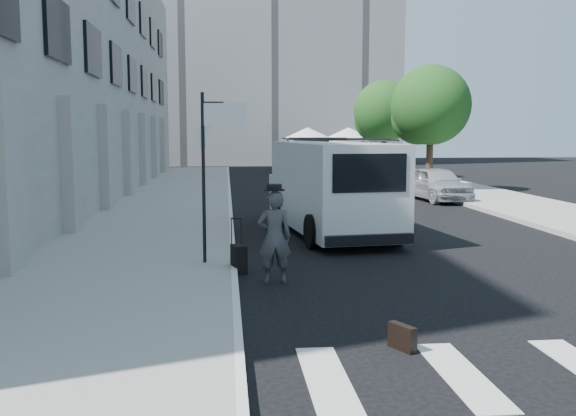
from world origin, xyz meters
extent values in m
plane|color=black|center=(0.00, 0.00, 0.00)|extent=(120.00, 120.00, 0.00)
cube|color=gray|center=(-4.25, 16.00, 0.07)|extent=(4.50, 48.00, 0.15)
cube|color=gray|center=(9.00, 20.00, 0.07)|extent=(4.00, 56.00, 0.15)
cube|color=slate|center=(2.00, 50.00, 12.50)|extent=(22.00, 12.00, 25.00)
cylinder|color=black|center=(-2.60, 3.20, 1.90)|extent=(0.07, 0.07, 3.50)
cube|color=white|center=(-2.60, 3.22, 2.75)|extent=(0.30, 0.03, 0.42)
cube|color=white|center=(-2.15, 3.20, 3.20)|extent=(0.85, 0.06, 0.45)
cylinder|color=black|center=(7.60, 20.00, 1.40)|extent=(0.32, 0.32, 2.80)
sphere|color=#1A4315|center=(7.60, 20.00, 4.13)|extent=(3.80, 3.80, 3.80)
sphere|color=#1A4315|center=(7.20, 20.60, 3.56)|extent=(2.66, 2.66, 2.66)
cylinder|color=black|center=(7.60, 29.00, 1.40)|extent=(0.32, 0.32, 2.80)
sphere|color=#1A4315|center=(7.60, 29.00, 4.13)|extent=(3.80, 3.80, 3.80)
sphere|color=#1A4315|center=(7.20, 29.60, 3.56)|extent=(2.66, 2.66, 2.66)
cylinder|color=black|center=(2.60, 36.60, 1.10)|extent=(0.06, 0.06, 2.20)
cylinder|color=black|center=(5.40, 36.60, 1.10)|extent=(0.06, 0.06, 2.20)
cylinder|color=black|center=(2.60, 39.40, 1.10)|extent=(0.06, 0.06, 2.20)
cylinder|color=black|center=(5.40, 39.40, 1.10)|extent=(0.06, 0.06, 2.20)
cube|color=white|center=(4.00, 38.00, 2.25)|extent=(3.00, 3.00, 0.12)
cone|color=white|center=(4.00, 38.00, 2.75)|extent=(4.00, 4.00, 0.90)
cylinder|color=black|center=(5.80, 37.10, 1.10)|extent=(0.06, 0.06, 2.20)
cylinder|color=black|center=(8.60, 37.10, 1.10)|extent=(0.06, 0.06, 2.20)
cylinder|color=black|center=(5.80, 39.90, 1.10)|extent=(0.06, 0.06, 2.20)
cylinder|color=black|center=(8.60, 39.90, 1.10)|extent=(0.06, 0.06, 2.20)
cube|color=white|center=(7.20, 38.50, 2.25)|extent=(3.00, 3.00, 0.12)
cone|color=white|center=(7.20, 38.50, 2.75)|extent=(4.00, 4.00, 0.90)
imported|color=#3C3B3E|center=(-1.24, 1.83, 0.88)|extent=(0.66, 0.44, 1.76)
cube|color=black|center=(0.14, -2.07, 0.17)|extent=(0.31, 0.45, 0.34)
cube|color=black|center=(-1.90, 2.73, 0.29)|extent=(0.34, 0.45, 0.58)
cylinder|color=black|center=(-2.04, 2.88, 0.83)|extent=(0.02, 0.02, 0.55)
cylinder|color=black|center=(-1.85, 2.94, 0.83)|extent=(0.02, 0.02, 0.55)
cube|color=black|center=(-1.95, 2.91, 1.10)|extent=(0.22, 0.08, 0.03)
cube|color=silver|center=(0.80, 7.49, 1.38)|extent=(2.95, 6.28, 2.36)
cube|color=silver|center=(0.40, 10.78, 0.84)|extent=(2.24, 1.26, 1.23)
cube|color=black|center=(1.16, 4.51, 1.91)|extent=(1.79, 0.30, 0.90)
cylinder|color=black|center=(-0.51, 9.48, 0.43)|extent=(0.41, 0.88, 0.85)
cylinder|color=black|center=(1.60, 9.74, 0.43)|extent=(0.41, 0.88, 0.85)
cylinder|color=black|center=(-0.02, 5.36, 0.43)|extent=(0.41, 0.88, 0.85)
cylinder|color=black|center=(2.10, 5.62, 0.43)|extent=(0.41, 0.88, 0.85)
imported|color=#AEB2B7|center=(6.60, 15.83, 0.71)|extent=(2.10, 4.34, 1.43)
imported|color=#4C4F53|center=(6.80, 23.66, 0.71)|extent=(1.90, 4.43, 1.42)
imported|color=#B0B4B9|center=(5.00, 29.08, 0.79)|extent=(2.23, 5.46, 1.58)
camera|label=1|loc=(-2.14, -10.04, 2.85)|focal=40.00mm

